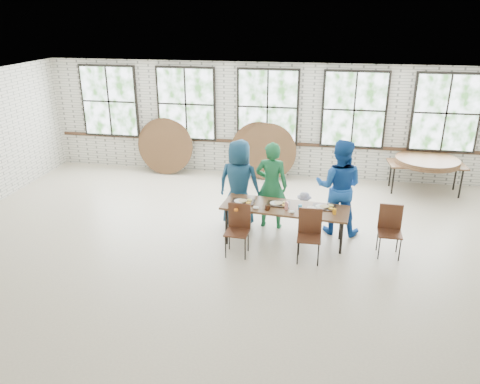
# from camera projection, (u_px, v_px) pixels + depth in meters

# --- Properties ---
(room) EXTENTS (12.00, 12.00, 12.00)m
(room) POSITION_uv_depth(u_px,v_px,m) (268.00, 109.00, 12.18)
(room) COLOR beige
(room) RESTS_ON ground
(dining_table) EXTENTS (2.47, 1.04, 0.74)m
(dining_table) POSITION_uv_depth(u_px,v_px,m) (285.00, 209.00, 8.92)
(dining_table) COLOR brown
(dining_table) RESTS_ON ground
(chair_near_left) EXTENTS (0.44, 0.43, 0.95)m
(chair_near_left) POSITION_uv_depth(u_px,v_px,m) (238.00, 225.00, 8.57)
(chair_near_left) COLOR #4C2919
(chair_near_left) RESTS_ON ground
(chair_near_right) EXTENTS (0.42, 0.41, 0.95)m
(chair_near_right) POSITION_uv_depth(u_px,v_px,m) (310.00, 230.00, 8.36)
(chair_near_right) COLOR #4C2919
(chair_near_right) RESTS_ON ground
(chair_spare) EXTENTS (0.43, 0.41, 0.95)m
(chair_spare) POSITION_uv_depth(u_px,v_px,m) (390.00, 226.00, 8.53)
(chair_spare) COLOR #4C2919
(chair_spare) RESTS_ON ground
(adult_teal) EXTENTS (0.97, 0.71, 1.83)m
(adult_teal) POSITION_uv_depth(u_px,v_px,m) (239.00, 183.00, 9.60)
(adult_teal) COLOR navy
(adult_teal) RESTS_ON ground
(adult_green) EXTENTS (0.68, 0.47, 1.82)m
(adult_green) POSITION_uv_depth(u_px,v_px,m) (271.00, 185.00, 9.49)
(adult_green) COLOR #1A6437
(adult_green) RESTS_ON ground
(toddler) EXTENTS (0.58, 0.42, 0.81)m
(toddler) POSITION_uv_depth(u_px,v_px,m) (304.00, 211.00, 9.57)
(toddler) COLOR #141238
(toddler) RESTS_ON ground
(adult_blue) EXTENTS (1.03, 0.85, 1.93)m
(adult_blue) POSITION_uv_depth(u_px,v_px,m) (339.00, 187.00, 9.25)
(adult_blue) COLOR #164A9F
(adult_blue) RESTS_ON ground
(storage_table) EXTENTS (1.85, 0.89, 0.74)m
(storage_table) POSITION_uv_depth(u_px,v_px,m) (426.00, 166.00, 11.41)
(storage_table) COLOR brown
(storage_table) RESTS_ON ground
(tabletop_clutter) EXTENTS (2.01, 0.58, 0.11)m
(tabletop_clutter) POSITION_uv_depth(u_px,v_px,m) (289.00, 207.00, 8.85)
(tabletop_clutter) COLOR black
(tabletop_clutter) RESTS_ON dining_table
(round_tops_stacked) EXTENTS (1.50, 1.50, 0.13)m
(round_tops_stacked) POSITION_uv_depth(u_px,v_px,m) (427.00, 161.00, 11.36)
(round_tops_stacked) COLOR brown
(round_tops_stacked) RESTS_ON storage_table
(round_tops_leaning) EXTENTS (4.40, 0.45, 1.49)m
(round_tops_leaning) POSITION_uv_depth(u_px,v_px,m) (213.00, 149.00, 12.61)
(round_tops_leaning) COLOR brown
(round_tops_leaning) RESTS_ON ground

